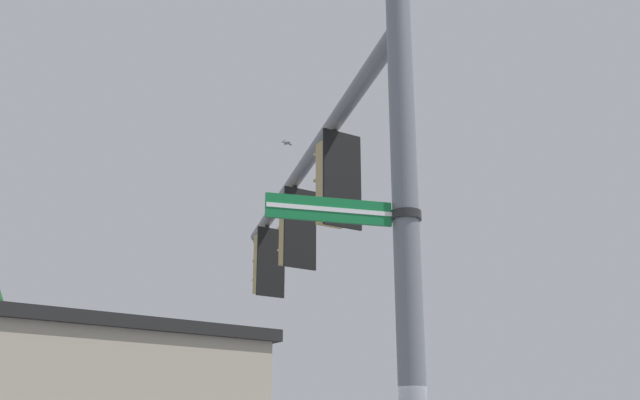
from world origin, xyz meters
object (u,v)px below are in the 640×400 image
object	(u,v)px
traffic_light_nearest_pole	(334,183)
traffic_light_mid_inner	(294,231)
street_name_sign	(364,213)
bird_flying	(287,143)
traffic_light_mid_outer	(266,264)

from	to	relation	value
traffic_light_nearest_pole	traffic_light_mid_inner	bearing A→B (deg)	72.68
street_name_sign	bird_flying	world-z (taller)	bird_flying
bird_flying	street_name_sign	bearing A→B (deg)	-114.18
street_name_sign	traffic_light_nearest_pole	bearing A→B (deg)	63.22
traffic_light_nearest_pole	street_name_sign	xyz separation A→B (m)	(-1.07, -2.11, -1.12)
traffic_light_nearest_pole	traffic_light_mid_inner	size ratio (longest dim) A/B	1.00
traffic_light_nearest_pole	traffic_light_mid_inner	world-z (taller)	same
street_name_sign	bird_flying	xyz separation A→B (m)	(3.06, 6.81, 3.76)
traffic_light_nearest_pole	bird_flying	size ratio (longest dim) A/B	5.24
traffic_light_mid_outer	bird_flying	world-z (taller)	bird_flying
traffic_light_nearest_pole	traffic_light_mid_outer	bearing A→B (deg)	72.68
traffic_light_nearest_pole	traffic_light_mid_outer	distance (m)	4.38
street_name_sign	bird_flying	size ratio (longest dim) A/B	5.48
traffic_light_nearest_pole	bird_flying	xyz separation A→B (m)	(1.99, 4.69, 2.64)
traffic_light_nearest_pole	traffic_light_mid_inner	distance (m)	2.19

